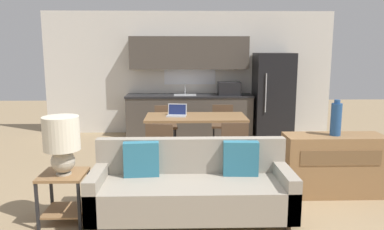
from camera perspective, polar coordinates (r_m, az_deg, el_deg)
name	(u,v)px	position (r m, az deg, el deg)	size (l,w,h in m)	color
ground_plane	(197,225)	(4.24, 0.81, -16.42)	(20.00, 20.00, 0.00)	#9E8460
wall_back	(189,73)	(8.44, -0.46, 6.44)	(6.40, 0.07, 2.70)	silver
kitchen_counter	(190,97)	(8.19, -0.28, 2.74)	(2.73, 0.65, 2.15)	#4C443D
refrigerator	(273,95)	(8.31, 12.22, 3.01)	(0.81, 0.75, 1.80)	black
dining_table	(196,120)	(6.31, 0.58, -0.75)	(1.68, 0.81, 0.77)	olive
couch	(192,188)	(4.29, -0.07, -11.03)	(2.20, 0.80, 0.86)	#3D2D1E
side_table	(64,189)	(4.42, -18.92, -10.61)	(0.48, 0.48, 0.55)	olive
table_lamp	(62,140)	(4.23, -19.24, -3.64)	(0.39, 0.39, 0.64)	#B2A893
credenza	(333,165)	(5.24, 20.69, -7.12)	(1.27, 0.45, 0.80)	olive
vase	(336,119)	(5.09, 21.10, -0.56)	(0.13, 0.13, 0.46)	#234C84
dining_chair_near_right	(233,143)	(5.69, 6.31, -4.29)	(0.43, 0.43, 0.82)	brown
dining_chair_near_left	(161,144)	(5.60, -4.74, -4.49)	(0.47, 0.47, 0.82)	brown
dining_chair_far_left	(166,124)	(7.07, -4.05, -1.40)	(0.45, 0.45, 0.82)	brown
dining_chair_far_right	(223,123)	(7.16, 4.70, -1.26)	(0.46, 0.46, 0.82)	brown
laptop	(177,113)	(6.32, -2.32, 0.30)	(0.35, 0.29, 0.20)	#B7BABC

